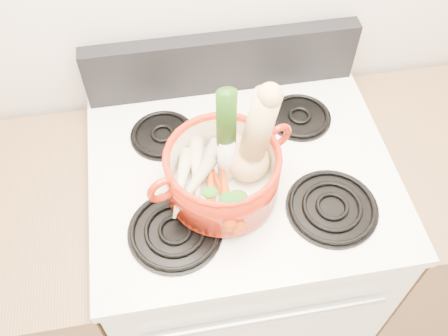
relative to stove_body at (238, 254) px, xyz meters
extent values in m
cube|color=white|center=(0.00, 0.00, 0.00)|extent=(0.76, 0.65, 0.92)
cube|color=white|center=(0.00, 0.00, 0.47)|extent=(0.78, 0.67, 0.03)
cube|color=black|center=(0.00, 0.30, 0.58)|extent=(0.76, 0.05, 0.18)
cylinder|color=silver|center=(0.00, -0.34, 0.32)|extent=(0.60, 0.02, 0.02)
cylinder|color=black|center=(-0.19, -0.16, 0.50)|extent=(0.22, 0.22, 0.02)
cylinder|color=black|center=(0.19, -0.16, 0.50)|extent=(0.22, 0.22, 0.02)
cylinder|color=black|center=(-0.19, 0.14, 0.50)|extent=(0.17, 0.17, 0.02)
cylinder|color=black|center=(0.19, 0.14, 0.50)|extent=(0.17, 0.17, 0.02)
cylinder|color=#A21C09|center=(-0.06, -0.07, 0.57)|extent=(0.34, 0.34, 0.13)
torus|color=#A21C09|center=(-0.20, -0.12, 0.62)|extent=(0.08, 0.04, 0.07)
torus|color=#A21C09|center=(0.08, -0.02, 0.62)|extent=(0.08, 0.04, 0.07)
cylinder|color=white|center=(-0.05, -0.05, 0.68)|extent=(0.05, 0.05, 0.29)
ellipsoid|color=tan|center=(-0.02, 0.02, 0.56)|extent=(0.11, 0.09, 0.05)
cone|color=beige|center=(-0.11, -0.05, 0.55)|extent=(0.14, 0.19, 0.06)
cone|color=beige|center=(-0.16, -0.07, 0.56)|extent=(0.09, 0.18, 0.05)
cone|color=#EDE7C1|center=(-0.12, -0.05, 0.57)|extent=(0.06, 0.19, 0.06)
cone|color=beige|center=(-0.14, -0.09, 0.57)|extent=(0.13, 0.15, 0.05)
cone|color=#C84A0A|center=(-0.07, -0.13, 0.55)|extent=(0.07, 0.18, 0.05)
cone|color=red|center=(-0.09, -0.10, 0.56)|extent=(0.05, 0.14, 0.04)
cone|color=#C53F09|center=(-0.07, -0.13, 0.57)|extent=(0.04, 0.18, 0.05)
camera|label=1|loc=(-0.18, -0.75, 1.52)|focal=40.00mm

